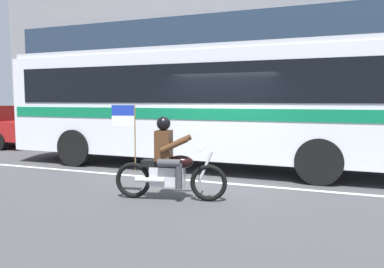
% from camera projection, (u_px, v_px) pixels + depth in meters
% --- Properties ---
extents(ground_plane, '(60.00, 60.00, 0.00)m').
position_uv_depth(ground_plane, '(222.00, 177.00, 9.04)').
color(ground_plane, '#3D3D3F').
extents(sidewalk_curb, '(28.00, 3.80, 0.15)m').
position_uv_depth(sidewalk_curb, '(261.00, 149.00, 13.77)').
color(sidewalk_curb, '#A39E93').
rests_on(sidewalk_curb, ground_plane).
extents(lane_center_stripe, '(26.60, 0.14, 0.01)m').
position_uv_depth(lane_center_stripe, '(214.00, 182.00, 8.48)').
color(lane_center_stripe, silver).
rests_on(lane_center_stripe, ground_plane).
extents(transit_bus, '(11.22, 2.66, 3.22)m').
position_uv_depth(transit_bus, '(205.00, 99.00, 10.29)').
color(transit_bus, silver).
rests_on(transit_bus, ground_plane).
extents(motorcycle_with_rider, '(2.16, 0.77, 1.78)m').
position_uv_depth(motorcycle_with_rider, '(169.00, 165.00, 6.97)').
color(motorcycle_with_rider, black).
rests_on(motorcycle_with_rider, ground_plane).
extents(fire_hydrant, '(0.22, 0.30, 0.75)m').
position_uv_depth(fire_hydrant, '(106.00, 135.00, 14.59)').
color(fire_hydrant, '#4C8C3F').
rests_on(fire_hydrant, sidewalk_curb).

